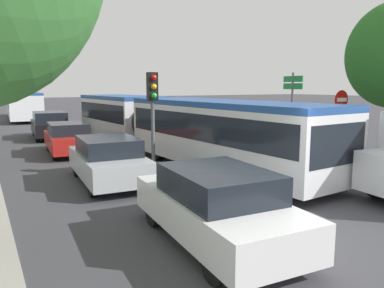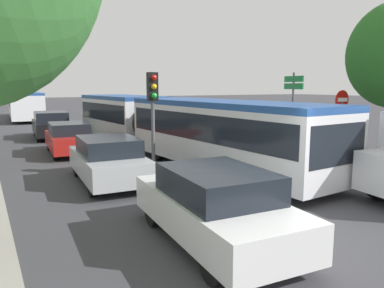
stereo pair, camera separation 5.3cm
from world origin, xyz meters
The scene contains 10 objects.
ground_plane centered at (0.00, 0.00, 0.00)m, with size 200.00×200.00×0.00m, color #3D3D42.
articulated_bus centered at (1.73, 9.31, 1.42)m, with size 3.67×16.71×2.46m.
city_bus_rear centered at (-1.88, 31.92, 1.40)m, with size 3.03×11.36×2.42m.
queued_car_white centered at (-1.69, 0.60, 0.73)m, with size 2.04×4.28×1.45m.
queued_car_silver centered at (-2.10, 5.99, 0.72)m, with size 2.01×4.21×1.43m.
queued_car_red centered at (-2.09, 11.78, 0.70)m, with size 1.95×4.08×1.38m.
queued_car_black centered at (-1.91, 17.56, 0.77)m, with size 2.14×4.48×1.52m.
traffic_light centered at (-0.59, 5.97, 2.50)m, with size 0.34×0.37×3.40m.
no_entry_sign centered at (6.28, 4.28, 1.88)m, with size 0.70×0.08×2.82m.
direction_sign_post centered at (7.57, 8.09, 2.55)m, with size 0.24×1.40×3.60m.
Camera 2 is at (-5.41, -5.09, 2.96)m, focal length 35.00 mm.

